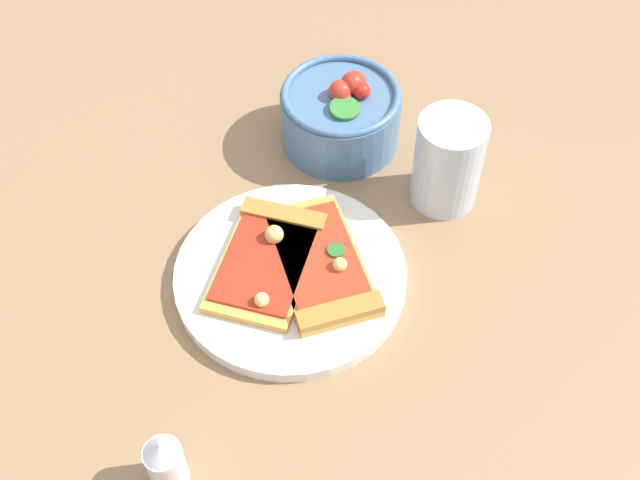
% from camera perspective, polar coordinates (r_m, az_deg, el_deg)
% --- Properties ---
extents(ground_plane, '(2.40, 2.40, 0.00)m').
position_cam_1_polar(ground_plane, '(0.79, -0.96, -2.01)').
color(ground_plane, '#93704C').
rests_on(ground_plane, ground).
extents(plate, '(0.22, 0.22, 0.01)m').
position_cam_1_polar(plate, '(0.78, -2.10, -2.53)').
color(plate, white).
rests_on(plate, ground_plane).
extents(pizza_slice_near, '(0.17, 0.14, 0.02)m').
position_cam_1_polar(pizza_slice_near, '(0.77, 0.21, -2.11)').
color(pizza_slice_near, gold).
rests_on(pizza_slice_near, plate).
extents(pizza_slice_far, '(0.14, 0.16, 0.03)m').
position_cam_1_polar(pizza_slice_far, '(0.78, -3.61, -1.02)').
color(pizza_slice_far, gold).
rests_on(pizza_slice_far, plate).
extents(salad_bowl, '(0.13, 0.13, 0.09)m').
position_cam_1_polar(salad_bowl, '(0.89, 1.49, 8.87)').
color(salad_bowl, '#4C7299').
rests_on(salad_bowl, ground_plane).
extents(soda_glass, '(0.07, 0.07, 0.10)m').
position_cam_1_polar(soda_glass, '(0.83, 9.00, 5.34)').
color(soda_glass, silver).
rests_on(soda_glass, ground_plane).
extents(pepper_shaker, '(0.03, 0.03, 0.06)m').
position_cam_1_polar(pepper_shaker, '(0.67, -10.86, -15.20)').
color(pepper_shaker, silver).
rests_on(pepper_shaker, ground_plane).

